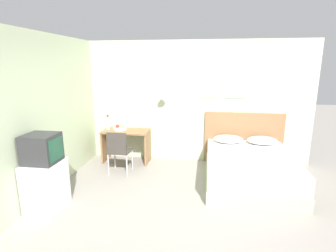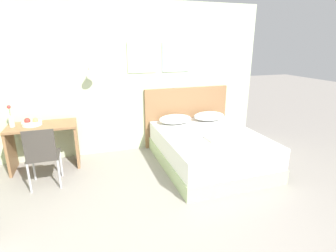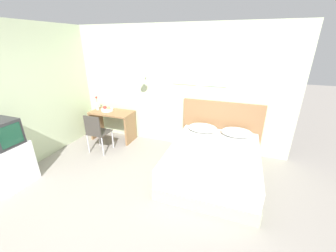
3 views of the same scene
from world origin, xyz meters
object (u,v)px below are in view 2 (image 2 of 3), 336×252
at_px(pillow_right, 209,116).
at_px(flower_vase, 11,119).
at_px(folded_towel_near_foot, 219,138).
at_px(bed, 209,149).
at_px(desk_chair, 42,153).
at_px(fruit_bowl, 32,123).
at_px(desk, 44,138).
at_px(headboard, 187,116).
at_px(pillow_left, 175,119).

bearing_deg(pillow_right, flower_vase, 179.64).
bearing_deg(folded_towel_near_foot, bed, 90.65).
height_order(pillow_right, desk_chair, desk_chair).
bearing_deg(fruit_bowl, folded_towel_near_foot, -20.88).
bearing_deg(folded_towel_near_foot, fruit_bowl, 159.12).
bearing_deg(folded_towel_near_foot, desk_chair, 172.95).
bearing_deg(desk, desk_chair, -85.05).
distance_m(desk, desk_chair, 0.71).
bearing_deg(headboard, pillow_right, -40.32).
relative_size(folded_towel_near_foot, desk_chair, 0.41).
relative_size(pillow_right, flower_vase, 1.77).
relative_size(headboard, fruit_bowl, 5.82).
relative_size(headboard, desk, 1.65).
bearing_deg(folded_towel_near_foot, pillow_right, 71.42).
bearing_deg(pillow_right, desk, 179.91).
distance_m(bed, folded_towel_near_foot, 0.42).
height_order(bed, folded_towel_near_foot, folded_towel_near_foot).
bearing_deg(bed, flower_vase, 166.10).
bearing_deg(pillow_left, flower_vase, 179.54).
xyz_separation_m(bed, headboard, (0.00, 1.01, 0.30)).
distance_m(bed, desk_chair, 2.52).
distance_m(desk, fruit_bowl, 0.30).
bearing_deg(pillow_left, headboard, 40.32).
distance_m(folded_towel_near_foot, fruit_bowl, 2.90).
relative_size(pillow_right, folded_towel_near_foot, 1.70).
relative_size(folded_towel_near_foot, fruit_bowl, 1.23).
bearing_deg(desk_chair, fruit_bowl, 105.41).
bearing_deg(flower_vase, pillow_left, -0.46).
relative_size(bed, headboard, 1.16).
xyz_separation_m(desk_chair, fruit_bowl, (-0.20, 0.72, 0.24)).
height_order(pillow_right, flower_vase, flower_vase).
xyz_separation_m(pillow_left, fruit_bowl, (-2.36, 0.02, 0.14)).
bearing_deg(fruit_bowl, flower_vase, -179.24).
xyz_separation_m(folded_towel_near_foot, fruit_bowl, (-2.71, 1.03, 0.19)).
bearing_deg(flower_vase, bed, -13.90).
bearing_deg(pillow_left, folded_towel_near_foot, -71.08).
distance_m(headboard, pillow_right, 0.45).
distance_m(pillow_left, fruit_bowl, 2.37).
height_order(pillow_left, folded_towel_near_foot, pillow_left).
xyz_separation_m(bed, pillow_right, (0.34, 0.72, 0.35)).
relative_size(bed, folded_towel_near_foot, 5.49).
distance_m(desk, flower_vase, 0.54).
bearing_deg(pillow_right, folded_towel_near_foot, -108.58).
height_order(headboard, desk_chair, headboard).
distance_m(pillow_left, pillow_right, 0.68).
height_order(desk_chair, fruit_bowl, desk_chair).
relative_size(pillow_left, folded_towel_near_foot, 1.70).
distance_m(bed, fruit_bowl, 2.85).
height_order(fruit_bowl, flower_vase, flower_vase).
distance_m(bed, pillow_right, 0.87).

